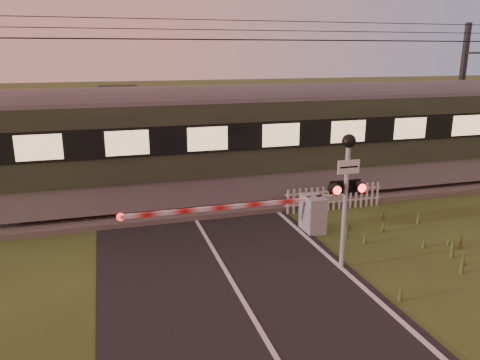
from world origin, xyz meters
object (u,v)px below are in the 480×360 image
object	(u,v)px
picket_fence	(334,198)
catenary_mast	(462,94)
crossing_signal	(347,178)
boom_gate	(303,212)

from	to	relation	value
picket_fence	catenary_mast	xyz separation A→B (m)	(8.26, 4.11, 2.88)
crossing_signal	boom_gate	bearing A→B (deg)	88.57
picket_fence	catenary_mast	world-z (taller)	catenary_mast
picket_fence	catenary_mast	distance (m)	9.67
crossing_signal	catenary_mast	bearing A→B (deg)	38.74
boom_gate	picket_fence	size ratio (longest dim) A/B	1.87
boom_gate	crossing_signal	distance (m)	2.98
boom_gate	catenary_mast	world-z (taller)	catenary_mast
crossing_signal	catenary_mast	xyz separation A→B (m)	(10.11, 8.11, 1.03)
boom_gate	picket_fence	distance (m)	2.37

